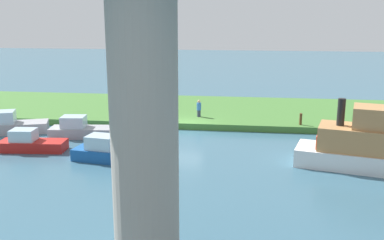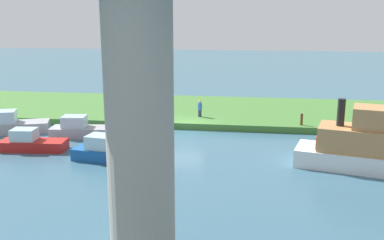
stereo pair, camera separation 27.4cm
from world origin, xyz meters
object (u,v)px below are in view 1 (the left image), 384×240
(mooring_post, at_px, (301,119))
(houseboat_blue, at_px, (31,143))
(skiff_small, at_px, (373,144))
(motorboat_white, at_px, (10,125))
(person_on_bank, at_px, (199,108))
(riverboat_paddlewheel, at_px, (80,130))
(bridge_pylon, at_px, (144,130))
(pontoon_yellow, at_px, (109,152))

(mooring_post, xyz_separation_m, houseboat_blue, (17.99, 7.34, -0.44))
(mooring_post, height_order, skiff_small, skiff_small)
(skiff_small, relative_size, houseboat_blue, 1.88)
(houseboat_blue, height_order, motorboat_white, motorboat_white)
(motorboat_white, bearing_deg, person_on_bank, -159.27)
(riverboat_paddlewheel, bearing_deg, bridge_pylon, 118.31)
(skiff_small, bearing_deg, motorboat_white, -10.97)
(mooring_post, bearing_deg, person_on_bank, -12.26)
(bridge_pylon, xyz_separation_m, riverboat_paddlewheel, (8.77, -16.28, -4.50))
(houseboat_blue, bearing_deg, person_on_bank, -137.78)
(person_on_bank, relative_size, riverboat_paddlewheel, 0.29)
(mooring_post, relative_size, pontoon_yellow, 0.18)
(bridge_pylon, relative_size, skiff_small, 1.23)
(person_on_bank, xyz_separation_m, mooring_post, (-7.99, 1.74, -0.26))
(skiff_small, height_order, pontoon_yellow, skiff_small)
(person_on_bank, distance_m, riverboat_paddlewheel, 9.74)
(skiff_small, xyz_separation_m, pontoon_yellow, (15.40, 0.42, -0.93))
(person_on_bank, bearing_deg, skiff_small, 138.07)
(bridge_pylon, bearing_deg, mooring_post, -109.86)
(skiff_small, bearing_deg, riverboat_paddlewheel, -13.18)
(riverboat_paddlewheel, height_order, houseboat_blue, riverboat_paddlewheel)
(bridge_pylon, xyz_separation_m, motorboat_white, (14.41, -16.61, -4.44))
(person_on_bank, relative_size, pontoon_yellow, 0.29)
(person_on_bank, relative_size, motorboat_white, 0.26)
(pontoon_yellow, bearing_deg, skiff_small, -178.45)
(riverboat_paddlewheel, bearing_deg, houseboat_blue, 61.04)
(person_on_bank, height_order, skiff_small, skiff_small)
(person_on_bank, relative_size, mooring_post, 1.57)
(person_on_bank, height_order, motorboat_white, person_on_bank)
(skiff_small, relative_size, riverboat_paddlewheel, 1.73)
(bridge_pylon, bearing_deg, person_on_bank, -88.02)
(mooring_post, xyz_separation_m, riverboat_paddlewheel, (16.01, 3.75, -0.39))
(bridge_pylon, height_order, pontoon_yellow, bridge_pylon)
(person_on_bank, bearing_deg, pontoon_yellow, 67.48)
(mooring_post, height_order, houseboat_blue, houseboat_blue)
(pontoon_yellow, bearing_deg, houseboat_blue, -12.88)
(bridge_pylon, height_order, motorboat_white, bridge_pylon)
(pontoon_yellow, height_order, motorboat_white, motorboat_white)
(bridge_pylon, bearing_deg, houseboat_blue, -49.73)
(houseboat_blue, distance_m, motorboat_white, 5.35)
(motorboat_white, bearing_deg, pontoon_yellow, 150.84)
(bridge_pylon, bearing_deg, skiff_small, -131.21)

